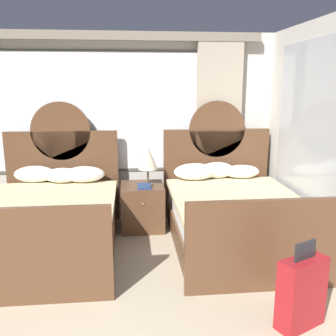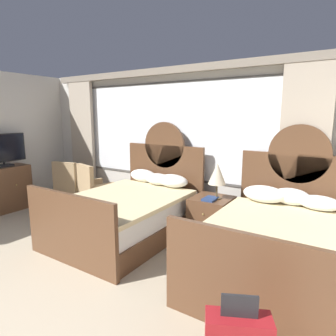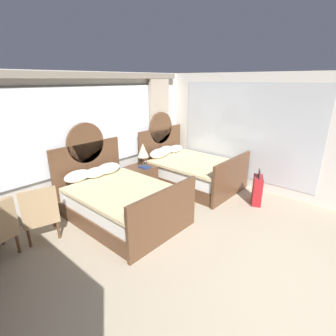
{
  "view_description": "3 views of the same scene",
  "coord_description": "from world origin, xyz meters",
  "px_view_note": "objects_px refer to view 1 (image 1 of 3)",
  "views": [
    {
      "loc": [
        0.94,
        -1.23,
        1.99
      ],
      "look_at": [
        1.36,
        2.77,
        1.07
      ],
      "focal_mm": 39.92,
      "sensor_mm": 36.0,
      "label": 1
    },
    {
      "loc": [
        2.81,
        -0.21,
        1.87
      ],
      "look_at": [
        0.86,
        2.85,
        1.19
      ],
      "focal_mm": 30.87,
      "sensor_mm": 36.0,
      "label": 2
    },
    {
      "loc": [
        -2.72,
        -0.48,
        2.55
      ],
      "look_at": [
        0.78,
        2.59,
        0.93
      ],
      "focal_mm": 27.44,
      "sensor_mm": 36.0,
      "label": 3
    }
  ],
  "objects_px": {
    "bed_near_window": "(51,221)",
    "suitcase_on_floor": "(301,292)",
    "book_on_nightstand": "(144,186)",
    "nightstand_between_beds": "(143,207)",
    "table_lamp_on_nightstand": "(148,158)",
    "bed_near_mirror": "(233,214)"
  },
  "relations": [
    {
      "from": "bed_near_window",
      "to": "suitcase_on_floor",
      "type": "height_order",
      "value": "bed_near_window"
    },
    {
      "from": "bed_near_window",
      "to": "suitcase_on_floor",
      "type": "relative_size",
      "value": 2.91
    },
    {
      "from": "book_on_nightstand",
      "to": "suitcase_on_floor",
      "type": "relative_size",
      "value": 0.34
    },
    {
      "from": "nightstand_between_beds",
      "to": "bed_near_window",
      "type": "bearing_deg",
      "value": -150.98
    },
    {
      "from": "nightstand_between_beds",
      "to": "table_lamp_on_nightstand",
      "type": "relative_size",
      "value": 1.14
    },
    {
      "from": "bed_near_mirror",
      "to": "suitcase_on_floor",
      "type": "distance_m",
      "value": 1.7
    },
    {
      "from": "table_lamp_on_nightstand",
      "to": "suitcase_on_floor",
      "type": "bearing_deg",
      "value": -63.64
    },
    {
      "from": "table_lamp_on_nightstand",
      "to": "nightstand_between_beds",
      "type": "bearing_deg",
      "value": 170.12
    },
    {
      "from": "bed_near_mirror",
      "to": "nightstand_between_beds",
      "type": "distance_m",
      "value": 1.28
    },
    {
      "from": "table_lamp_on_nightstand",
      "to": "book_on_nightstand",
      "type": "bearing_deg",
      "value": -118.63
    },
    {
      "from": "suitcase_on_floor",
      "to": "nightstand_between_beds",
      "type": "bearing_deg",
      "value": 117.8
    },
    {
      "from": "bed_near_window",
      "to": "table_lamp_on_nightstand",
      "type": "relative_size",
      "value": 4.02
    },
    {
      "from": "nightstand_between_beds",
      "to": "suitcase_on_floor",
      "type": "xyz_separation_m",
      "value": [
        1.22,
        -2.32,
        -0.0
      ]
    },
    {
      "from": "bed_near_window",
      "to": "nightstand_between_beds",
      "type": "height_order",
      "value": "bed_near_window"
    },
    {
      "from": "bed_near_mirror",
      "to": "book_on_nightstand",
      "type": "relative_size",
      "value": 8.47
    },
    {
      "from": "suitcase_on_floor",
      "to": "book_on_nightstand",
      "type": "bearing_deg",
      "value": 118.55
    },
    {
      "from": "bed_near_mirror",
      "to": "book_on_nightstand",
      "type": "xyz_separation_m",
      "value": [
        -1.09,
        0.5,
        0.26
      ]
    },
    {
      "from": "nightstand_between_beds",
      "to": "suitcase_on_floor",
      "type": "bearing_deg",
      "value": -62.2
    },
    {
      "from": "bed_near_mirror",
      "to": "table_lamp_on_nightstand",
      "type": "height_order",
      "value": "bed_near_mirror"
    },
    {
      "from": "table_lamp_on_nightstand",
      "to": "suitcase_on_floor",
      "type": "distance_m",
      "value": 2.66
    },
    {
      "from": "nightstand_between_beds",
      "to": "table_lamp_on_nightstand",
      "type": "bearing_deg",
      "value": -9.88
    },
    {
      "from": "book_on_nightstand",
      "to": "bed_near_mirror",
      "type": "bearing_deg",
      "value": -24.78
    }
  ]
}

